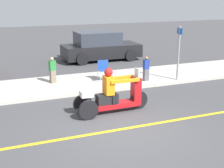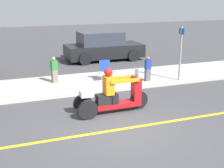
{
  "view_description": "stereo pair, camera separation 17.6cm",
  "coord_description": "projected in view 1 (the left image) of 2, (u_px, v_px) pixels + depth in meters",
  "views": [
    {
      "loc": [
        -3.18,
        -7.12,
        3.51
      ],
      "look_at": [
        0.19,
        1.27,
        0.91
      ],
      "focal_mm": 50.0,
      "sensor_mm": 36.0,
      "label": 1
    },
    {
      "loc": [
        -3.01,
        -7.18,
        3.51
      ],
      "look_at": [
        0.19,
        1.27,
        0.91
      ],
      "focal_mm": 50.0,
      "sensor_mm": 36.0,
      "label": 2
    }
  ],
  "objects": [
    {
      "name": "spectator_mid_group",
      "position": [
        53.0,
        70.0,
        12.32
      ],
      "size": [
        0.28,
        0.22,
        1.04
      ],
      "color": "#726656",
      "rests_on": "sidewalk_strip"
    },
    {
      "name": "sidewalk_strip",
      "position": [
        77.0,
        84.0,
        12.54
      ],
      "size": [
        28.0,
        2.8,
        0.12
      ],
      "color": "#B2ADA3",
      "rests_on": "ground"
    },
    {
      "name": "folding_chair_set_back",
      "position": [
        104.0,
        68.0,
        12.69
      ],
      "size": [
        0.51,
        0.51,
        0.82
      ],
      "color": "#A5A8AD",
      "rests_on": "sidewalk_strip"
    },
    {
      "name": "spectator_end_of_line",
      "position": [
        146.0,
        69.0,
        12.65
      ],
      "size": [
        0.26,
        0.17,
        1.0
      ],
      "color": "#515156",
      "rests_on": "sidewalk_strip"
    },
    {
      "name": "ground_plane",
      "position": [
        123.0,
        129.0,
        8.45
      ],
      "size": [
        60.0,
        60.0,
        0.0
      ],
      "primitive_type": "plane",
      "color": "#424244"
    },
    {
      "name": "parked_car_lot_right",
      "position": [
        100.0,
        47.0,
        17.19
      ],
      "size": [
        4.22,
        2.05,
        1.58
      ],
      "color": "black",
      "rests_on": "ground"
    },
    {
      "name": "motorcycle_trike",
      "position": [
        112.0,
        97.0,
        9.51
      ],
      "size": [
        2.35,
        0.67,
        1.42
      ],
      "color": "black",
      "rests_on": "ground"
    },
    {
      "name": "lane_stripe",
      "position": [
        129.0,
        128.0,
        8.52
      ],
      "size": [
        24.0,
        0.12,
        0.01
      ],
      "color": "gold",
      "rests_on": "ground"
    },
    {
      "name": "street_sign",
      "position": [
        179.0,
        51.0,
        12.59
      ],
      "size": [
        0.08,
        0.36,
        2.2
      ],
      "color": "gray",
      "rests_on": "sidewalk_strip"
    }
  ]
}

